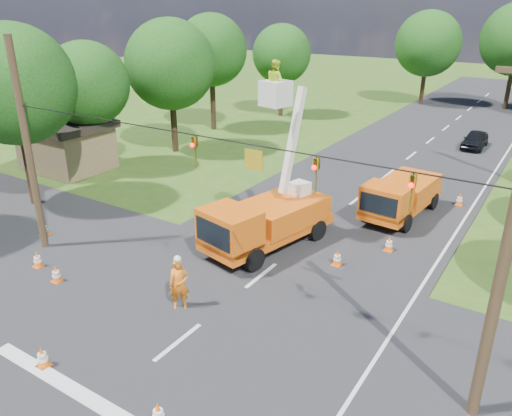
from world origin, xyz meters
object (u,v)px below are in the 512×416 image
Objects in this scene: ground_worker at (179,284)px; tree_left_b at (14,85)px; shed at (66,145)px; traffic_cone_2 at (337,258)px; tree_left_e at (211,50)px; traffic_cone_3 at (389,244)px; traffic_cone_0 at (42,357)px; tree_left_f at (282,54)px; traffic_cone_5 at (37,259)px; distant_car at (475,140)px; traffic_cone_4 at (56,274)px; tree_far_a at (428,44)px; second_truck at (400,196)px; traffic_cone_6 at (44,229)px; pole_left at (28,149)px; traffic_cone_1 at (158,414)px; pole_right_near at (509,240)px; traffic_cone_7 at (460,199)px; tree_left_c at (87,84)px; bucket_truck at (266,212)px; tree_left_d at (170,65)px.

ground_worker is 0.21× the size of tree_left_b.
ground_worker is at bearing -26.67° from shed.
traffic_cone_2 is 25.90m from tree_left_e.
traffic_cone_3 is 0.08× the size of tree_left_e.
tree_left_f is (-12.17, 35.02, 5.33)m from traffic_cone_0.
traffic_cone_0 is at bearing -33.99° from traffic_cone_5.
distant_car is at bearing 42.72° from shed.
traffic_cone_5 is at bearing 168.10° from traffic_cone_4.
tree_far_a is at bearing 60.67° from tree_left_e.
second_truck is at bearing 72.63° from traffic_cone_0.
traffic_cone_6 is (-13.14, -11.17, -0.76)m from second_truck.
traffic_cone_4 is 33.18m from tree_left_f.
ground_worker is 9.32m from traffic_cone_6.
traffic_cone_6 is at bearing 134.52° from ground_worker.
ground_worker is (-3.91, -12.29, -0.15)m from second_truck.
pole_left is 1.64× the size of shed.
second_truck is 25.57m from tree_left_f.
traffic_cone_0 is at bearing -62.33° from tree_left_e.
tree_left_f is (-13.54, 30.41, 4.72)m from ground_worker.
shed is at bearing 114.78° from ground_worker.
shed is at bearing -94.90° from tree_left_e.
traffic_cone_2 is 0.08× the size of pole_left.
tree_left_b is at bearing 154.42° from traffic_cone_1.
tree_left_f is at bearing 127.84° from pole_right_near.
traffic_cone_1 is 20.13m from traffic_cone_7.
distant_car is 32.50m from traffic_cone_1.
tree_left_c is (-15.24, 9.41, 4.47)m from ground_worker.
traffic_cone_6 is 21.07m from traffic_cone_7.
tree_left_c is 0.96× the size of tree_left_f.
traffic_cone_3 is 10.46m from pole_right_near.
bucket_truck is 2.15× the size of distant_car.
traffic_cone_1 is 0.08× the size of tree_left_e.
distant_car is at bearing -61.59° from tree_far_a.
traffic_cone_2 is at bearing -92.79° from distant_car.
tree_left_f is (2.00, 8.00, -0.81)m from tree_left_e.
traffic_cone_2 is 0.07× the size of pole_right_near.
pole_left is at bearing 136.40° from traffic_cone_5.
pole_right_near is 33.56m from tree_left_e.
pole_left is at bearing -30.96° from tree_left_b.
pole_right_near is at bearing -19.80° from tree_left_c.
tree_left_f reaches higher than tree_left_c.
distant_car is 22.24m from traffic_cone_2.
ground_worker is 21.28m from tree_left_d.
tree_left_d is at bearing 157.70° from bucket_truck.
tree_left_b is (-8.04, 4.67, 5.95)m from traffic_cone_4.
tree_left_b reaches higher than traffic_cone_0.
traffic_cone_2 is 30.31m from tree_left_f.
traffic_cone_2 is (-1.14, -22.21, -0.28)m from distant_car.
shed is at bearing -162.84° from traffic_cone_7.
pole_left is 16.06m from tree_left_d.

